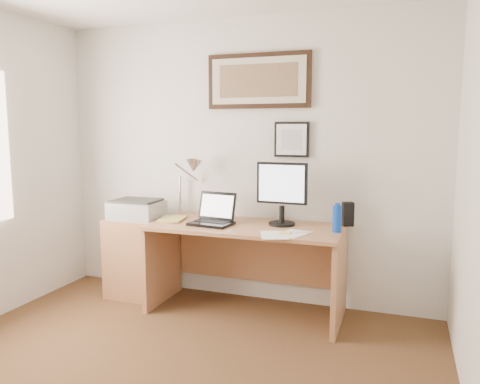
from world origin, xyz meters
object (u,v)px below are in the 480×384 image
at_px(side_cabinet, 137,257).
at_px(desk, 248,250).
at_px(water_bottle, 337,219).
at_px(laptop, 213,217).
at_px(lcd_monitor, 282,190).
at_px(printer, 137,209).
at_px(book, 161,219).

distance_m(side_cabinet, desk, 1.08).
bearing_deg(side_cabinet, water_bottle, -1.44).
xyz_separation_m(laptop, lcd_monitor, (0.55, 0.14, 0.23)).
distance_m(water_bottle, printer, 1.79).
xyz_separation_m(side_cabinet, water_bottle, (1.82, -0.05, 0.49)).
bearing_deg(book, side_cabinet, 165.92).
distance_m(desk, printer, 1.09).
height_order(book, printer, printer).
bearing_deg(water_bottle, book, -178.90).
bearing_deg(laptop, book, 179.19).
relative_size(side_cabinet, water_bottle, 3.56).
bearing_deg(laptop, lcd_monitor, 14.11).
bearing_deg(desk, printer, -176.46).
height_order(desk, laptop, laptop).
relative_size(water_bottle, desk, 0.13).
bearing_deg(printer, side_cabinet, 133.20).
distance_m(water_bottle, laptop, 1.02).
bearing_deg(side_cabinet, printer, -46.80).
bearing_deg(book, water_bottle, 1.10).
xyz_separation_m(water_bottle, book, (-1.52, -0.03, -0.09)).
bearing_deg(laptop, water_bottle, 2.03).
bearing_deg(side_cabinet, desk, 1.89).
bearing_deg(desk, water_bottle, -6.18).
relative_size(water_bottle, lcd_monitor, 0.39).
bearing_deg(water_bottle, desk, 173.82).
distance_m(desk, laptop, 0.42).
height_order(side_cabinet, book, book).
relative_size(side_cabinet, desk, 0.46).
relative_size(desk, lcd_monitor, 3.08).
distance_m(book, printer, 0.28).
height_order(book, lcd_monitor, lcd_monitor).
relative_size(water_bottle, laptop, 0.56).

